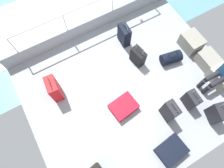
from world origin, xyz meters
name	(u,v)px	position (x,y,z in m)	size (l,w,h in m)	color
ground_plane	(130,90)	(0.00, 0.00, -0.03)	(4.40, 5.20, 0.06)	gray
gunwale_port	(91,25)	(-2.17, 0.00, 0.23)	(0.06, 5.20, 0.45)	gray
railing_port	(89,11)	(-2.17, 0.00, 0.78)	(0.04, 4.20, 1.02)	silver
sea_wake	(73,6)	(-3.60, 0.00, -0.34)	(12.00, 12.00, 0.01)	#598C9E
cargo_crate_0	(191,42)	(-0.30, 2.14, 0.20)	(0.60, 0.46, 0.40)	gray
cargo_crate_1	(209,61)	(0.40, 2.18, 0.18)	(0.65, 0.43, 0.36)	gray
cargo_crate_2	(220,77)	(0.90, 2.13, 0.19)	(0.59, 0.43, 0.37)	#9E9989
passenger_seated	(223,74)	(0.90, 1.95, 0.56)	(0.34, 0.66, 1.07)	#26598C
suitcase_0	(138,57)	(-0.62, 0.58, 0.25)	(0.44, 0.28, 0.72)	black
suitcase_1	(171,150)	(1.73, -0.01, 0.10)	(0.55, 0.67, 0.21)	black
suitcase_2	(124,35)	(-1.36, 0.60, 0.31)	(0.42, 0.24, 0.77)	black
suitcase_3	(124,107)	(0.33, -0.41, 0.10)	(0.55, 0.68, 0.21)	#B70C1E
suitcase_4	(170,111)	(1.00, 0.40, 0.34)	(0.37, 0.21, 0.78)	black
suitcase_5	(54,89)	(-0.83, -1.68, 0.35)	(0.45, 0.28, 0.80)	red
suitcase_6	(217,114)	(1.58, 1.34, 0.28)	(0.43, 0.33, 0.77)	black
suitcase_7	(191,100)	(1.02, 1.05, 0.26)	(0.38, 0.23, 0.67)	black
duffel_bag	(171,58)	(-0.19, 1.38, 0.16)	(0.41, 0.59, 0.46)	black
paper_cup	(141,19)	(-1.76, 1.47, 0.05)	(0.08, 0.08, 0.10)	white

